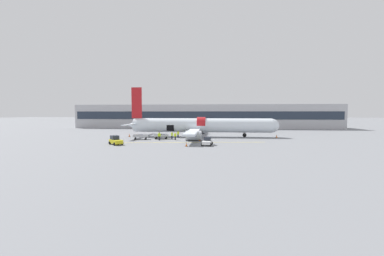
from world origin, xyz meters
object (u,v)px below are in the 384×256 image
(baggage_cart_loading, at_px, (162,136))
(ground_crew_loader_b, at_px, (178,134))
(ground_crew_driver, at_px, (159,136))
(ground_crew_supervisor, at_px, (175,136))
(baggage_tug_lead, at_px, (207,142))
(baggage_cart_queued, at_px, (141,137))
(ground_crew_loader_a, at_px, (172,135))
(airplane, at_px, (199,126))
(baggage_tug_mid, at_px, (116,141))

(baggage_cart_loading, relative_size, ground_crew_loader_b, 2.46)
(ground_crew_driver, bearing_deg, ground_crew_supervisor, 14.62)
(baggage_tug_lead, bearing_deg, ground_crew_supervisor, 133.98)
(ground_crew_loader_b, bearing_deg, ground_crew_supervisor, -89.49)
(baggage_cart_queued, xyz_separation_m, ground_crew_loader_a, (6.64, 0.70, 0.31))
(baggage_tug_lead, bearing_deg, baggage_cart_queued, 152.29)
(airplane, bearing_deg, ground_crew_loader_a, -131.07)
(ground_crew_loader_b, distance_m, ground_crew_supervisor, 4.09)
(baggage_tug_lead, bearing_deg, airplane, 99.36)
(airplane, bearing_deg, baggage_cart_loading, -145.53)
(baggage_tug_lead, distance_m, baggage_cart_queued, 16.32)
(baggage_cart_queued, bearing_deg, ground_crew_loader_b, 26.03)
(baggage_cart_queued, xyz_separation_m, ground_crew_supervisor, (7.54, -0.43, 0.29))
(ground_crew_loader_a, height_order, ground_crew_loader_b, ground_crew_loader_b)
(baggage_cart_queued, height_order, ground_crew_supervisor, ground_crew_supervisor)
(airplane, height_order, ground_crew_supervisor, airplane)
(ground_crew_supervisor, bearing_deg, airplane, 58.38)
(baggage_cart_queued, bearing_deg, airplane, 29.83)
(ground_crew_driver, relative_size, ground_crew_supervisor, 1.07)
(ground_crew_loader_a, bearing_deg, baggage_cart_queued, -173.96)
(baggage_tug_mid, height_order, baggage_cart_loading, baggage_tug_mid)
(ground_crew_loader_a, bearing_deg, baggage_tug_mid, -133.44)
(ground_crew_supervisor, bearing_deg, ground_crew_driver, -165.38)
(baggage_cart_loading, xyz_separation_m, ground_crew_supervisor, (3.33, -1.95, 0.29))
(baggage_tug_mid, distance_m, baggage_cart_loading, 11.62)
(ground_crew_driver, bearing_deg, ground_crew_loader_b, 57.35)
(airplane, bearing_deg, baggage_cart_queued, -150.17)
(baggage_tug_lead, xyz_separation_m, baggage_tug_mid, (-16.37, -0.76, 0.05))
(airplane, height_order, ground_crew_loader_b, airplane)
(baggage_cart_queued, relative_size, ground_crew_loader_b, 2.46)
(ground_crew_loader_b, bearing_deg, baggage_cart_loading, -147.00)
(baggage_cart_queued, distance_m, ground_crew_driver, 4.54)
(baggage_tug_lead, height_order, ground_crew_supervisor, ground_crew_supervisor)
(airplane, height_order, ground_crew_loader_a, airplane)
(ground_crew_loader_a, xyz_separation_m, ground_crew_supervisor, (0.89, -1.13, -0.02))
(baggage_tug_lead, distance_m, baggage_cart_loading, 13.70)
(ground_crew_driver, height_order, ground_crew_supervisor, ground_crew_driver)
(ground_crew_driver, bearing_deg, baggage_cart_loading, 92.84)
(baggage_tug_lead, xyz_separation_m, ground_crew_loader_b, (-6.95, 11.25, 0.24))
(baggage_cart_loading, relative_size, baggage_cart_queued, 1.00)
(baggage_cart_queued, distance_m, ground_crew_loader_b, 8.35)
(ground_crew_loader_a, bearing_deg, airplane, 48.93)
(ground_crew_loader_a, xyz_separation_m, ground_crew_loader_b, (0.86, 2.96, 0.01))
(baggage_tug_lead, distance_m, ground_crew_driver, 11.92)
(ground_crew_driver, bearing_deg, airplane, 46.67)
(baggage_cart_queued, distance_m, ground_crew_supervisor, 7.55)
(baggage_tug_lead, distance_m, ground_crew_supervisor, 9.95)
(airplane, xyz_separation_m, baggage_tug_lead, (2.39, -14.50, -2.01))
(baggage_cart_loading, distance_m, ground_crew_loader_a, 2.59)
(baggage_cart_loading, bearing_deg, baggage_tug_mid, -121.85)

